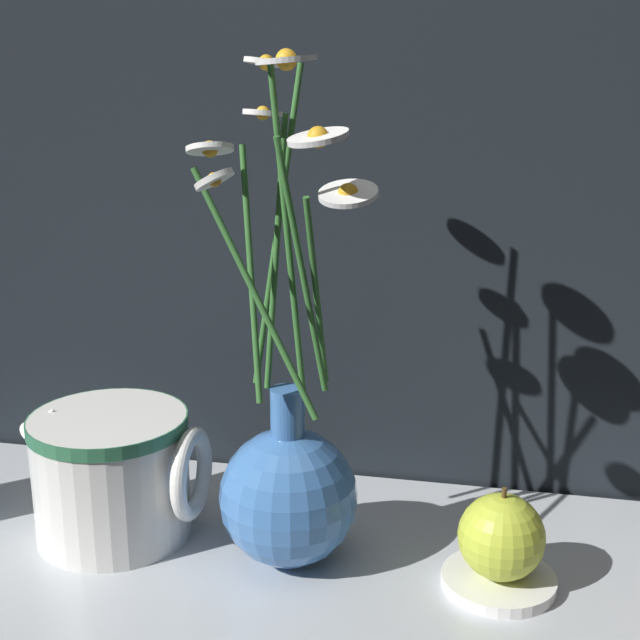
# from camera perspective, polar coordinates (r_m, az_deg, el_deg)

# --- Properties ---
(ground_plane) EXTENTS (6.00, 6.00, 0.00)m
(ground_plane) POSITION_cam_1_polar(r_m,az_deg,el_deg) (0.79, 0.86, -16.04)
(ground_plane) COLOR black
(shelf) EXTENTS (0.88, 0.34, 0.01)m
(shelf) POSITION_cam_1_polar(r_m,az_deg,el_deg) (0.79, 0.86, -15.67)
(shelf) COLOR #B2B7BC
(shelf) RESTS_ON ground_plane
(vase_with_flowers) EXTENTS (0.15, 0.17, 0.42)m
(vase_with_flowers) POSITION_cam_1_polar(r_m,az_deg,el_deg) (0.76, -1.99, -10.04)
(vase_with_flowers) COLOR #3F72B7
(vase_with_flowers) RESTS_ON shelf
(ceramic_pitcher) EXTENTS (0.17, 0.14, 0.13)m
(ceramic_pitcher) POSITION_cam_1_polar(r_m,az_deg,el_deg) (0.82, -13.10, -9.31)
(ceramic_pitcher) COLOR white
(ceramic_pitcher) RESTS_ON shelf
(saucer_plate) EXTENTS (0.09, 0.09, 0.01)m
(saucer_plate) POSITION_cam_1_polar(r_m,az_deg,el_deg) (0.77, 11.36, -16.04)
(saucer_plate) COLOR white
(saucer_plate) RESTS_ON shelf
(orange_fruit) EXTENTS (0.07, 0.07, 0.08)m
(orange_fruit) POSITION_cam_1_polar(r_m,az_deg,el_deg) (0.75, 11.53, -13.44)
(orange_fruit) COLOR #B7C638
(orange_fruit) RESTS_ON saucer_plate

